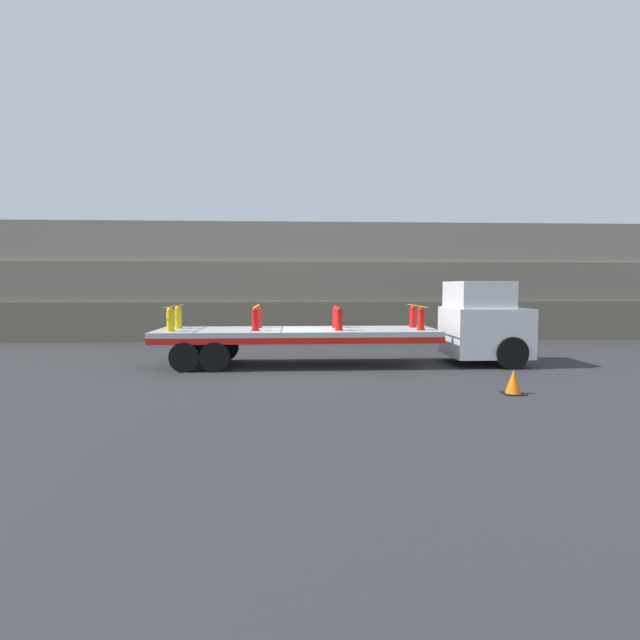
# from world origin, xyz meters

# --- Properties ---
(ground_plane) EXTENTS (120.00, 120.00, 0.00)m
(ground_plane) POSITION_xyz_m (0.00, 0.00, 0.00)
(ground_plane) COLOR #2D2D30
(rock_cliff) EXTENTS (60.00, 3.30, 5.72)m
(rock_cliff) POSITION_xyz_m (0.00, 8.74, 2.86)
(rock_cliff) COLOR #706656
(rock_cliff) RESTS_ON ground_plane
(truck_cab) EXTENTS (2.52, 2.61, 2.81)m
(truck_cab) POSITION_xyz_m (6.44, 0.00, 1.40)
(truck_cab) COLOR silver
(truck_cab) RESTS_ON ground_plane
(flatbed_trailer) EXTENTS (9.30, 2.60, 1.22)m
(flatbed_trailer) POSITION_xyz_m (-0.61, 0.00, 0.99)
(flatbed_trailer) COLOR #B2B2B7
(flatbed_trailer) RESTS_ON ground_plane
(fire_hydrant_yellow_near_0) EXTENTS (0.29, 0.44, 0.77)m
(fire_hydrant_yellow_near_0) POSITION_xyz_m (-4.05, -0.55, 1.59)
(fire_hydrant_yellow_near_0) COLOR gold
(fire_hydrant_yellow_near_0) RESTS_ON flatbed_trailer
(fire_hydrant_yellow_far_0) EXTENTS (0.29, 0.44, 0.77)m
(fire_hydrant_yellow_far_0) POSITION_xyz_m (-4.05, 0.55, 1.59)
(fire_hydrant_yellow_far_0) COLOR gold
(fire_hydrant_yellow_far_0) RESTS_ON flatbed_trailer
(fire_hydrant_red_near_1) EXTENTS (0.29, 0.44, 0.77)m
(fire_hydrant_red_near_1) POSITION_xyz_m (-1.35, -0.55, 1.59)
(fire_hydrant_red_near_1) COLOR red
(fire_hydrant_red_near_1) RESTS_ON flatbed_trailer
(fire_hydrant_red_far_1) EXTENTS (0.29, 0.44, 0.77)m
(fire_hydrant_red_far_1) POSITION_xyz_m (-1.35, 0.55, 1.59)
(fire_hydrant_red_far_1) COLOR red
(fire_hydrant_red_far_1) RESTS_ON flatbed_trailer
(fire_hydrant_red_near_2) EXTENTS (0.29, 0.44, 0.77)m
(fire_hydrant_red_near_2) POSITION_xyz_m (1.35, -0.55, 1.59)
(fire_hydrant_red_near_2) COLOR red
(fire_hydrant_red_near_2) RESTS_ON flatbed_trailer
(fire_hydrant_red_far_2) EXTENTS (0.29, 0.44, 0.77)m
(fire_hydrant_red_far_2) POSITION_xyz_m (1.35, 0.55, 1.59)
(fire_hydrant_red_far_2) COLOR red
(fire_hydrant_red_far_2) RESTS_ON flatbed_trailer
(fire_hydrant_red_near_3) EXTENTS (0.29, 0.44, 0.77)m
(fire_hydrant_red_near_3) POSITION_xyz_m (4.05, -0.55, 1.59)
(fire_hydrant_red_near_3) COLOR red
(fire_hydrant_red_near_3) RESTS_ON flatbed_trailer
(fire_hydrant_red_far_3) EXTENTS (0.29, 0.44, 0.77)m
(fire_hydrant_red_far_3) POSITION_xyz_m (4.05, 0.55, 1.59)
(fire_hydrant_red_far_3) COLOR red
(fire_hydrant_red_far_3) RESTS_ON flatbed_trailer
(cargo_strap_rear) EXTENTS (0.05, 2.70, 0.01)m
(cargo_strap_rear) POSITION_xyz_m (-4.05, 0.00, 1.99)
(cargo_strap_rear) COLOR yellow
(cargo_strap_rear) RESTS_ON fire_hydrant_yellow_near_0
(cargo_strap_middle) EXTENTS (0.05, 2.70, 0.01)m
(cargo_strap_middle) POSITION_xyz_m (-1.35, 0.00, 1.99)
(cargo_strap_middle) COLOR yellow
(cargo_strap_middle) RESTS_ON fire_hydrant_red_near_1
(cargo_strap_front) EXTENTS (0.05, 2.70, 0.01)m
(cargo_strap_front) POSITION_xyz_m (4.05, 0.00, 1.99)
(cargo_strap_front) COLOR yellow
(cargo_strap_front) RESTS_ON fire_hydrant_red_near_3
(traffic_cone) EXTENTS (0.50, 0.50, 0.61)m
(traffic_cone) POSITION_xyz_m (5.29, -4.75, 0.30)
(traffic_cone) COLOR black
(traffic_cone) RESTS_ON ground_plane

